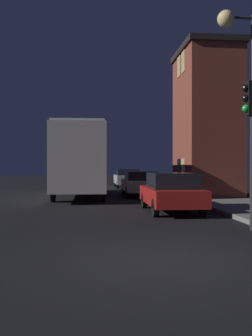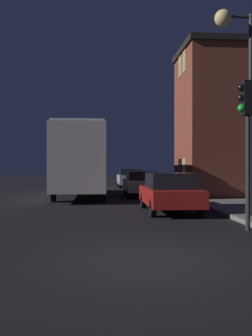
{
  "view_description": "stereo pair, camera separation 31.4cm",
  "coord_description": "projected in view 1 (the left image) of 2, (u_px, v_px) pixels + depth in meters",
  "views": [
    {
      "loc": [
        -1.22,
        -6.81,
        1.72
      ],
      "look_at": [
        0.34,
        10.38,
        1.62
      ],
      "focal_mm": 40.0,
      "sensor_mm": 36.0,
      "label": 1
    },
    {
      "loc": [
        -0.91,
        -6.84,
        1.72
      ],
      "look_at": [
        0.34,
        10.38,
        1.62
      ],
      "focal_mm": 40.0,
      "sensor_mm": 36.0,
      "label": 2
    }
  ],
  "objects": [
    {
      "name": "traffic_light",
      "position": [
        251.0,
        123.0,
        9.95
      ],
      "size": [
        0.43,
        0.24,
        3.97
      ],
      "color": "#28282B",
      "rests_on": "ground"
    },
    {
      "name": "brick_building",
      "position": [
        206.0,
        121.0,
        20.13
      ],
      "size": [
        2.99,
        4.48,
        7.9
      ],
      "color": "brown",
      "rests_on": "sidewalk"
    },
    {
      "name": "streetlamp",
      "position": [
        238.0,
        61.0,
        11.78
      ],
      "size": [
        1.24,
        0.54,
        6.46
      ],
      "color": "#28282B",
      "rests_on": "sidewalk"
    },
    {
      "name": "car_mid_lane",
      "position": [
        140.0,
        183.0,
        21.07
      ],
      "size": [
        1.82,
        4.23,
        1.4
      ],
      "color": "beige",
      "rests_on": "ground"
    },
    {
      "name": "bus",
      "position": [
        80.0,
        156.0,
        20.87
      ],
      "size": [
        2.58,
        9.42,
        3.82
      ],
      "color": "beige",
      "rests_on": "ground"
    },
    {
      "name": "car_far_lane",
      "position": [
        127.0,
        178.0,
        29.97
      ],
      "size": [
        1.88,
        4.67,
        1.45
      ],
      "color": "#B7BABF",
      "rests_on": "ground"
    },
    {
      "name": "ground_plane",
      "position": [
        158.0,
        259.0,
        6.91
      ],
      "size": [
        120.0,
        120.0,
        0.0
      ],
      "primitive_type": "plane",
      "color": "black"
    },
    {
      "name": "car_near_lane",
      "position": [
        171.0,
        192.0,
        13.89
      ],
      "size": [
        1.8,
        4.11,
        1.46
      ],
      "color": "#B21E19",
      "rests_on": "ground"
    }
  ]
}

